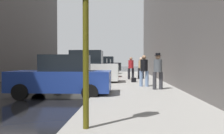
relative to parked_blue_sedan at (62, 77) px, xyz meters
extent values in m
plane|color=black|center=(-2.65, 0.95, -0.85)|extent=(120.00, 120.00, 0.00)
cube|color=gray|center=(3.35, 0.95, -0.77)|extent=(4.00, 40.00, 0.15)
cube|color=navy|center=(-0.05, 0.00, -0.16)|extent=(4.22, 1.88, 0.84)
cube|color=black|center=(0.15, 0.00, 0.59)|extent=(1.90, 1.58, 0.70)
cylinder|color=black|center=(-1.42, 0.91, -0.53)|extent=(0.64, 0.23, 0.64)
cylinder|color=black|center=(-1.40, -0.93, -0.53)|extent=(0.64, 0.23, 0.64)
cylinder|color=black|center=(1.31, 0.93, -0.53)|extent=(0.64, 0.23, 0.64)
cylinder|color=black|center=(1.33, -0.91, -0.53)|extent=(0.64, 0.23, 0.64)
cube|color=silver|center=(-0.05, 5.31, -0.03)|extent=(4.60, 1.84, 1.10)
cube|color=black|center=(0.15, 5.31, 0.95)|extent=(2.07, 1.57, 0.90)
cylinder|color=black|center=(-1.54, 6.23, -0.53)|extent=(0.64, 0.22, 0.64)
cylinder|color=black|center=(-1.54, 4.39, -0.53)|extent=(0.64, 0.22, 0.64)
cylinder|color=black|center=(1.45, 6.23, -0.53)|extent=(0.64, 0.22, 0.64)
cylinder|color=black|center=(1.45, 4.39, -0.53)|extent=(0.64, 0.22, 0.64)
cube|color=#B2191E|center=(-0.05, 10.61, -0.16)|extent=(4.24, 1.94, 0.84)
cube|color=black|center=(0.15, 10.61, 0.59)|extent=(1.93, 1.61, 0.70)
cylinder|color=black|center=(-1.43, 11.49, -0.53)|extent=(0.64, 0.23, 0.64)
cylinder|color=black|center=(-1.39, 9.65, -0.53)|extent=(0.64, 0.23, 0.64)
cylinder|color=black|center=(1.30, 11.56, -0.53)|extent=(0.64, 0.23, 0.64)
cylinder|color=black|center=(1.34, 9.72, -0.53)|extent=(0.64, 0.23, 0.64)
cube|color=#193828|center=(-0.05, 16.21, -0.16)|extent=(4.26, 1.98, 0.84)
cube|color=black|center=(0.15, 16.21, 0.59)|extent=(1.94, 1.63, 0.70)
cylinder|color=black|center=(-1.38, 17.18, -0.53)|extent=(0.65, 0.24, 0.64)
cylinder|color=black|center=(-1.44, 15.34, -0.53)|extent=(0.65, 0.24, 0.64)
cylinder|color=black|center=(1.35, 17.09, -0.53)|extent=(0.65, 0.24, 0.64)
cylinder|color=black|center=(1.29, 15.25, -0.53)|extent=(0.65, 0.24, 0.64)
cube|color=black|center=(-0.05, 22.04, -0.03)|extent=(4.67, 2.02, 1.10)
cube|color=black|center=(0.15, 22.03, 0.95)|extent=(2.13, 1.64, 0.90)
cylinder|color=black|center=(-1.50, 23.02, -0.53)|extent=(0.65, 0.24, 0.64)
cylinder|color=black|center=(-1.58, 21.18, -0.53)|extent=(0.65, 0.24, 0.64)
cylinder|color=black|center=(1.48, 22.90, -0.53)|extent=(0.65, 0.24, 0.64)
cylinder|color=black|center=(1.41, 21.06, -0.53)|extent=(0.65, 0.24, 0.64)
cylinder|color=red|center=(1.80, 6.05, -0.42)|extent=(0.22, 0.22, 0.55)
sphere|color=red|center=(1.80, 6.05, -0.09)|extent=(0.20, 0.20, 0.20)
cylinder|color=red|center=(1.64, 6.05, -0.40)|extent=(0.10, 0.09, 0.09)
cylinder|color=red|center=(1.96, 6.05, -0.40)|extent=(0.10, 0.09, 0.09)
cylinder|color=#514C0F|center=(1.85, -4.83, 1.10)|extent=(0.12, 0.12, 3.60)
cylinder|color=#333338|center=(4.44, 1.57, -0.27)|extent=(0.21, 0.21, 0.85)
cylinder|color=#333338|center=(4.12, 1.51, -0.27)|extent=(0.21, 0.21, 0.85)
cylinder|color=#4C5156|center=(4.28, 1.54, 0.46)|extent=(0.46, 0.46, 0.62)
sphere|color=#997051|center=(4.28, 1.54, 0.89)|extent=(0.24, 0.24, 0.24)
cylinder|color=black|center=(4.28, 1.54, 0.96)|extent=(0.34, 0.34, 0.02)
cylinder|color=black|center=(4.28, 1.54, 1.02)|extent=(0.23, 0.23, 0.11)
cylinder|color=black|center=(4.16, 8.34, -0.27)|extent=(0.22, 0.22, 0.85)
cylinder|color=black|center=(3.85, 8.42, -0.27)|extent=(0.22, 0.22, 0.85)
cylinder|color=tan|center=(4.01, 8.38, 0.46)|extent=(0.49, 0.49, 0.62)
sphere|color=beige|center=(4.01, 8.38, 0.89)|extent=(0.24, 0.24, 0.24)
cylinder|color=black|center=(3.34, 7.74, -0.27)|extent=(0.22, 0.22, 0.85)
cylinder|color=black|center=(3.03, 7.65, -0.27)|extent=(0.22, 0.22, 0.85)
cylinder|color=#A51E23|center=(3.18, 7.69, 0.46)|extent=(0.50, 0.50, 0.62)
sphere|color=#997051|center=(3.18, 7.69, 0.89)|extent=(0.24, 0.24, 0.24)
cylinder|color=#728CB2|center=(3.57, 2.82, -0.27)|extent=(0.20, 0.20, 0.85)
cylinder|color=#728CB2|center=(3.89, 2.78, -0.27)|extent=(0.20, 0.20, 0.85)
cylinder|color=black|center=(3.73, 2.80, 0.46)|extent=(0.45, 0.45, 0.62)
sphere|color=#997051|center=(3.73, 2.80, 0.89)|extent=(0.24, 0.24, 0.24)
cube|color=black|center=(3.29, 5.39, -0.56)|extent=(0.32, 0.44, 0.28)
camera|label=1|loc=(2.61, -9.18, 0.65)|focal=35.00mm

